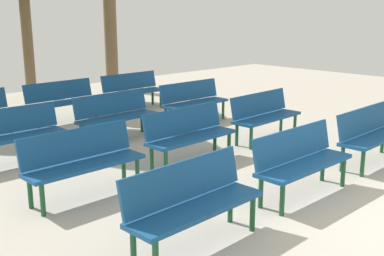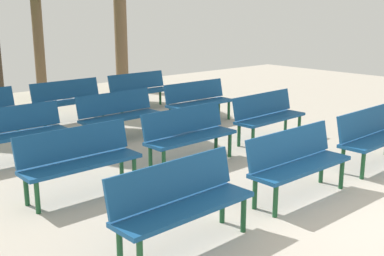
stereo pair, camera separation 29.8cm
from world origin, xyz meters
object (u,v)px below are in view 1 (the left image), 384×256
object	(u,v)px
bench_r3_c1	(62,99)
bench_r0_c0	(192,199)
bench_r0_c2	(370,132)
tree_3	(111,39)
bench_r2_c1	(115,113)
bench_r2_c0	(13,132)
bench_r2_c2	(193,99)
bench_r3_c2	(133,89)
bench_r1_c0	(82,158)
bench_r0_c1	(301,158)
bench_r1_c2	(264,113)
bench_r1_c1	(189,132)

from	to	relation	value
bench_r3_c1	bench_r0_c0	bearing A→B (deg)	-108.62
bench_r0_c2	tree_3	size ratio (longest dim) A/B	0.52
bench_r0_c0	bench_r2_c1	distance (m)	4.40
bench_r2_c0	bench_r2_c2	xyz separation A→B (m)	(4.02, 0.07, 0.00)
bench_r2_c0	tree_3	world-z (taller)	tree_3
bench_r0_c2	bench_r2_c0	distance (m)	5.64
bench_r3_c1	bench_r3_c2	xyz separation A→B (m)	(1.93, 0.05, 0.00)
bench_r1_c0	bench_r2_c0	world-z (taller)	same
bench_r0_c2	bench_r1_c0	distance (m)	4.45
bench_r0_c1	bench_r2_c0	size ratio (longest dim) A/B	1.00
bench_r1_c0	bench_r0_c2	bearing A→B (deg)	-25.90
bench_r2_c1	bench_r1_c0	bearing A→B (deg)	-135.17
bench_r1_c0	bench_r1_c2	distance (m)	3.93
bench_r2_c1	bench_r3_c1	distance (m)	2.03
bench_r0_c0	bench_r1_c1	world-z (taller)	same
bench_r2_c0	bench_r2_c1	bearing A→B (deg)	2.06
bench_r1_c1	bench_r2_c0	bearing A→B (deg)	135.21
bench_r2_c2	tree_3	world-z (taller)	tree_3
bench_r0_c0	bench_r2_c1	bearing A→B (deg)	64.01
bench_r0_c2	bench_r3_c1	xyz separation A→B (m)	(-2.07, 5.98, 0.00)
bench_r3_c2	bench_r1_c2	bearing A→B (deg)	-89.90
bench_r3_c1	tree_3	bearing A→B (deg)	39.94
bench_r0_c2	tree_3	distance (m)	9.03
bench_r0_c2	bench_r1_c1	xyz separation A→B (m)	(-2.07, 1.98, 0.00)
bench_r0_c0	bench_r1_c0	bearing A→B (deg)	91.00
bench_r2_c0	bench_r0_c1	bearing A→B (deg)	-61.04
bench_r0_c2	bench_r3_c1	bearing A→B (deg)	107.88
bench_r0_c0	bench_r2_c2	world-z (taller)	same
bench_r2_c2	bench_r3_c2	size ratio (longest dim) A/B	1.00
bench_r3_c2	bench_r0_c1	bearing A→B (deg)	-107.54
bench_r2_c0	bench_r3_c2	size ratio (longest dim) A/B	1.00
bench_r2_c2	bench_r3_c1	size ratio (longest dim) A/B	1.00
bench_r1_c2	bench_r2_c2	size ratio (longest dim) A/B	1.01
bench_r1_c1	tree_3	size ratio (longest dim) A/B	0.52
bench_r1_c1	bench_r1_c2	bearing A→B (deg)	0.76
bench_r3_c1	bench_r1_c0	bearing A→B (deg)	-117.04
bench_r1_c0	bench_r1_c1	bearing A→B (deg)	1.13
bench_r0_c2	bench_r3_c2	size ratio (longest dim) A/B	1.00
bench_r1_c2	bench_r3_c1	bearing A→B (deg)	114.71
bench_r0_c0	bench_r3_c2	xyz separation A→B (m)	(3.79, 6.07, 0.00)
bench_r2_c2	tree_3	size ratio (longest dim) A/B	0.52
bench_r0_c2	bench_r0_c1	bearing A→B (deg)	179.29
bench_r2_c2	bench_r1_c0	bearing A→B (deg)	-151.99
bench_r0_c0	bench_r2_c2	bearing A→B (deg)	44.79
bench_r1_c0	bench_r1_c1	xyz separation A→B (m)	(1.94, 0.04, 0.00)
bench_r2_c2	tree_3	xyz separation A→B (m)	(1.28, 4.90, 1.04)
bench_r1_c2	tree_3	size ratio (longest dim) A/B	0.52
bench_r0_c2	bench_r2_c1	distance (m)	4.47
bench_r1_c2	bench_r2_c2	world-z (taller)	same
bench_r1_c2	bench_r3_c1	size ratio (longest dim) A/B	1.00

